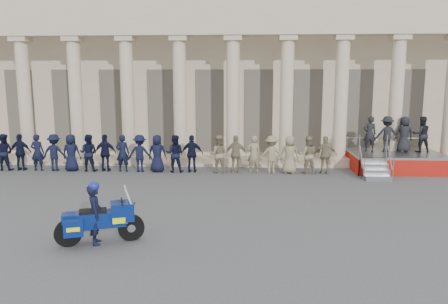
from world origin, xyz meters
TOP-DOWN VIEW (x-y plane):
  - ground at (0.00, 0.00)m, footprint 90.00×90.00m
  - building at (-0.00, 14.74)m, footprint 40.00×12.50m
  - officer_rank at (-2.94, 6.26)m, footprint 17.64×0.65m
  - reviewing_stand at (9.02, 7.30)m, footprint 4.12×3.98m
  - motorcycle at (-1.78, -2.66)m, footprint 2.21×1.25m
  - rider at (-1.90, -2.70)m, footprint 0.54×0.67m

SIDE VIEW (x-z plane):
  - ground at x=0.00m, z-range 0.00..0.00m
  - motorcycle at x=-1.78m, z-range -0.10..1.37m
  - rider at x=-1.90m, z-range 0.00..1.67m
  - officer_rank at x=-2.94m, z-range 0.00..1.73m
  - reviewing_stand at x=9.02m, z-range 0.06..2.58m
  - building at x=0.00m, z-range 0.02..9.02m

